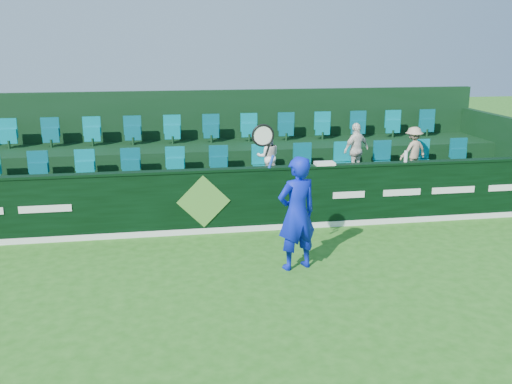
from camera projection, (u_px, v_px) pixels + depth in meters
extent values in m
plane|color=#266618|center=(227.00, 323.00, 8.12)|extent=(60.00, 60.00, 0.00)
cube|color=black|center=(203.00, 202.00, 11.76)|extent=(16.00, 0.20, 1.30)
cube|color=black|center=(202.00, 171.00, 11.59)|extent=(16.00, 0.24, 0.05)
cube|color=white|center=(204.00, 231.00, 11.81)|extent=(16.00, 0.02, 0.12)
cube|color=#508F34|center=(204.00, 202.00, 11.64)|extent=(1.10, 0.02, 1.10)
cube|color=white|center=(45.00, 209.00, 11.14)|extent=(1.00, 0.01, 0.14)
cube|color=white|center=(349.00, 195.00, 12.15)|extent=(0.70, 0.01, 0.14)
cube|color=white|center=(402.00, 192.00, 12.34)|extent=(0.85, 0.01, 0.14)
cube|color=white|center=(453.00, 190.00, 12.54)|extent=(1.00, 0.01, 0.14)
cube|color=white|center=(503.00, 188.00, 12.73)|extent=(0.70, 0.01, 0.14)
cube|color=black|center=(200.00, 200.00, 12.88)|extent=(16.00, 2.00, 0.80)
cube|color=black|center=(194.00, 171.00, 14.62)|extent=(16.00, 1.80, 1.30)
cube|color=black|center=(191.00, 139.00, 15.40)|extent=(16.00, 0.20, 2.60)
cube|color=black|center=(499.00, 155.00, 14.86)|extent=(0.20, 4.00, 2.00)
cube|color=#037B88|center=(198.00, 166.00, 13.08)|extent=(13.50, 0.50, 0.60)
cube|color=#037B88|center=(192.00, 132.00, 14.66)|extent=(13.50, 0.50, 0.60)
imported|color=#0B1CC6|center=(297.00, 213.00, 9.82)|extent=(0.84, 0.68, 2.01)
cylinder|color=#143FBF|center=(271.00, 162.00, 9.40)|extent=(0.11, 0.04, 0.22)
cylinder|color=black|center=(268.00, 150.00, 9.34)|extent=(0.09, 0.03, 0.20)
torus|color=black|center=(263.00, 135.00, 9.27)|extent=(0.47, 0.04, 0.47)
cylinder|color=silver|center=(263.00, 135.00, 9.27)|extent=(0.39, 0.01, 0.39)
imported|color=white|center=(268.00, 157.00, 12.91)|extent=(0.55, 0.44, 1.08)
imported|color=white|center=(356.00, 150.00, 13.22)|extent=(0.80, 0.59, 1.25)
imported|color=tan|center=(413.00, 151.00, 13.47)|extent=(0.82, 0.62, 1.13)
cube|color=white|center=(325.00, 163.00, 11.99)|extent=(0.41, 0.27, 0.06)
cylinder|color=white|center=(406.00, 156.00, 12.26)|extent=(0.08, 0.08, 0.24)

